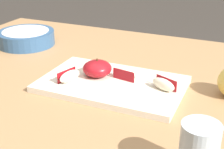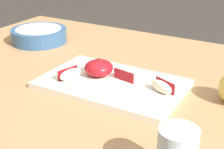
% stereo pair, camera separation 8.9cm
% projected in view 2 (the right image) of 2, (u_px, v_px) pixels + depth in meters
% --- Properties ---
extents(dining_table, '(1.35, 0.95, 0.75)m').
position_uv_depth(dining_table, '(109.00, 106.00, 1.00)').
color(dining_table, '#9E754C').
rests_on(dining_table, ground_plane).
extents(cutting_board, '(0.39, 0.24, 0.02)m').
position_uv_depth(cutting_board, '(112.00, 84.00, 0.90)').
color(cutting_board, beige).
rests_on(cutting_board, dining_table).
extents(apple_half_skin_up, '(0.08, 0.08, 0.05)m').
position_uv_depth(apple_half_skin_up, '(99.00, 68.00, 0.93)').
color(apple_half_skin_up, maroon).
rests_on(apple_half_skin_up, cutting_board).
extents(apple_wedge_right, '(0.07, 0.04, 0.03)m').
position_uv_depth(apple_wedge_right, '(126.00, 74.00, 0.91)').
color(apple_wedge_right, '#F4EACC').
rests_on(apple_wedge_right, cutting_board).
extents(apple_wedge_front, '(0.07, 0.05, 0.03)m').
position_uv_depth(apple_wedge_front, '(162.00, 87.00, 0.84)').
color(apple_wedge_front, '#F4EACC').
rests_on(apple_wedge_front, cutting_board).
extents(apple_wedge_left, '(0.04, 0.07, 0.03)m').
position_uv_depth(apple_wedge_left, '(70.00, 74.00, 0.91)').
color(apple_wedge_left, '#F4EACC').
rests_on(apple_wedge_left, cutting_board).
extents(ceramic_fruit_bowl, '(0.21, 0.21, 0.05)m').
position_uv_depth(ceramic_fruit_bowl, '(39.00, 35.00, 1.26)').
color(ceramic_fruit_bowl, '#2D517A').
rests_on(ceramic_fruit_bowl, dining_table).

